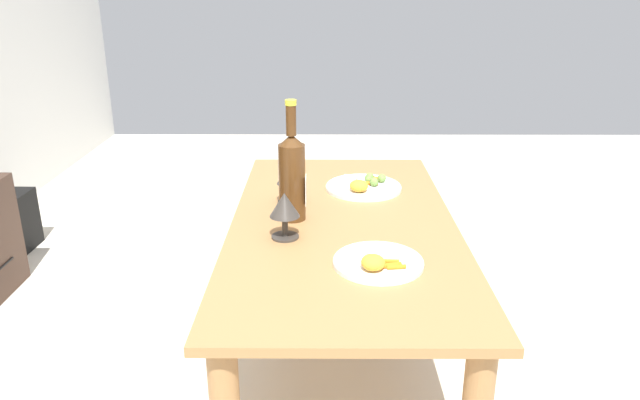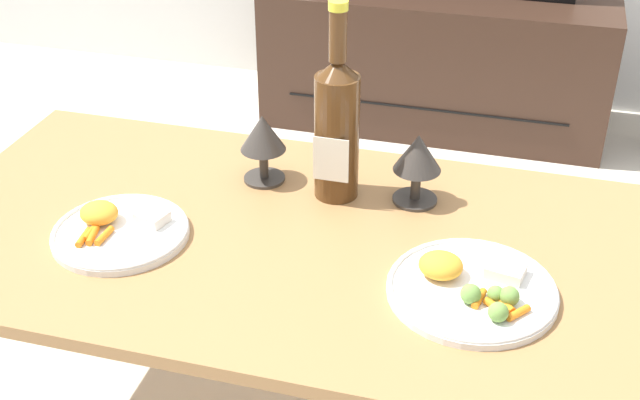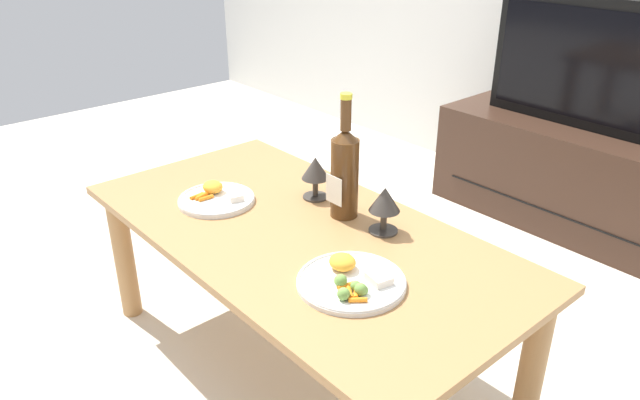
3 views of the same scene
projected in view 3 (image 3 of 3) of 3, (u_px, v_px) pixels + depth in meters
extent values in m
plane|color=beige|center=(301.00, 364.00, 1.99)|extent=(6.40, 6.40, 0.00)
cube|color=#9E7042|center=(299.00, 233.00, 1.77)|extent=(1.40, 0.71, 0.03)
cylinder|color=#9E7042|center=(124.00, 256.00, 2.14)|extent=(0.07, 0.07, 0.48)
cylinder|color=#9E7042|center=(256.00, 208.00, 2.48)|extent=(0.07, 0.07, 0.48)
cylinder|color=#9E7042|center=(532.00, 368.00, 1.62)|extent=(0.07, 0.07, 0.48)
cube|color=#382319|center=(565.00, 175.00, 2.79)|extent=(1.17, 0.43, 0.48)
cube|color=black|center=(537.00, 207.00, 2.71)|extent=(0.94, 0.01, 0.01)
cube|color=black|center=(586.00, 64.00, 2.57)|extent=(0.87, 0.04, 0.55)
cube|color=black|center=(584.00, 65.00, 2.56)|extent=(0.80, 0.01, 0.46)
cylinder|color=#4C2D14|center=(345.00, 179.00, 1.79)|extent=(0.08, 0.08, 0.24)
cone|color=#4C2D14|center=(345.00, 135.00, 1.73)|extent=(0.08, 0.08, 0.04)
cylinder|color=#4C2D14|center=(346.00, 115.00, 1.71)|extent=(0.03, 0.03, 0.09)
cylinder|color=yellow|center=(346.00, 96.00, 1.68)|extent=(0.04, 0.04, 0.02)
cube|color=silver|center=(334.00, 190.00, 1.78)|extent=(0.07, 0.00, 0.09)
cylinder|color=#38332D|center=(315.00, 197.00, 1.95)|extent=(0.08, 0.08, 0.01)
cylinder|color=#38332D|center=(315.00, 187.00, 1.94)|extent=(0.02, 0.02, 0.06)
cone|color=#38332D|center=(315.00, 168.00, 1.91)|extent=(0.09, 0.09, 0.07)
cylinder|color=#38332D|center=(383.00, 230.00, 1.75)|extent=(0.09, 0.09, 0.01)
cylinder|color=#38332D|center=(384.00, 220.00, 1.74)|extent=(0.02, 0.02, 0.06)
cone|color=#38332D|center=(385.00, 199.00, 1.71)|extent=(0.09, 0.09, 0.07)
cylinder|color=white|center=(217.00, 200.00, 1.92)|extent=(0.24, 0.24, 0.01)
torus|color=white|center=(216.00, 198.00, 1.92)|extent=(0.24, 0.24, 0.01)
ellipsoid|color=orange|center=(213.00, 187.00, 1.96)|extent=(0.07, 0.06, 0.04)
cube|color=beige|center=(235.00, 196.00, 1.91)|extent=(0.06, 0.06, 0.02)
cylinder|color=orange|center=(206.00, 198.00, 1.91)|extent=(0.01, 0.05, 0.01)
cylinder|color=orange|center=(203.00, 195.00, 1.93)|extent=(0.01, 0.05, 0.01)
cylinder|color=orange|center=(201.00, 196.00, 1.92)|extent=(0.02, 0.05, 0.01)
cylinder|color=orange|center=(197.00, 196.00, 1.92)|extent=(0.02, 0.05, 0.01)
cylinder|color=white|center=(351.00, 283.00, 1.50)|extent=(0.27, 0.27, 0.01)
torus|color=white|center=(351.00, 280.00, 1.50)|extent=(0.27, 0.27, 0.01)
ellipsoid|color=orange|center=(342.00, 262.00, 1.54)|extent=(0.07, 0.07, 0.04)
cube|color=beige|center=(379.00, 278.00, 1.49)|extent=(0.07, 0.06, 0.02)
cylinder|color=orange|center=(358.00, 300.00, 1.42)|extent=(0.04, 0.04, 0.01)
cylinder|color=orange|center=(350.00, 293.00, 1.44)|extent=(0.04, 0.03, 0.01)
cylinder|color=orange|center=(356.00, 293.00, 1.44)|extent=(0.04, 0.04, 0.01)
cylinder|color=orange|center=(346.00, 286.00, 1.47)|extent=(0.02, 0.05, 0.01)
sphere|color=olive|center=(341.00, 281.00, 1.47)|extent=(0.03, 0.03, 0.03)
sphere|color=olive|center=(344.00, 294.00, 1.42)|extent=(0.03, 0.03, 0.03)
sphere|color=olive|center=(356.00, 286.00, 1.46)|extent=(0.03, 0.03, 0.03)
sphere|color=olive|center=(361.00, 289.00, 1.44)|extent=(0.03, 0.03, 0.03)
sphere|color=olive|center=(363.00, 290.00, 1.44)|extent=(0.02, 0.02, 0.02)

